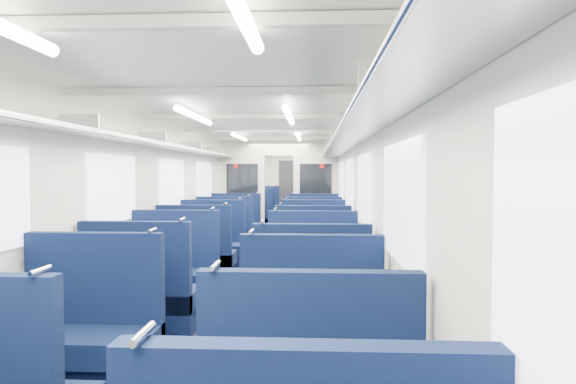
{
  "coord_description": "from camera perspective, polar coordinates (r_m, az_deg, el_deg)",
  "views": [
    {
      "loc": [
        0.85,
        -8.33,
        1.61
      ],
      "look_at": [
        0.24,
        3.14,
        1.15
      ],
      "focal_mm": 31.21,
      "sensor_mm": 36.0,
      "label": 1
    }
  ],
  "objects": [
    {
      "name": "wall_far",
      "position": [
        17.36,
        0.23,
        0.88
      ],
      "size": [
        2.8,
        0.02,
        2.35
      ],
      "primitive_type": "cube",
      "color": "beige",
      "rests_on": "floor"
    },
    {
      "name": "wall_left",
      "position": [
        8.64,
        -12.06,
        -0.62
      ],
      "size": [
        0.02,
        18.0,
        2.35
      ],
      "primitive_type": "cube",
      "color": "beige",
      "rests_on": "floor"
    },
    {
      "name": "seat_17",
      "position": [
        9.45,
        2.9,
        -5.27
      ],
      "size": [
        1.06,
        0.58,
        1.18
      ],
      "color": "#0C1839",
      "rests_on": "floor"
    },
    {
      "name": "seat_16",
      "position": [
        9.6,
        -7.09,
        -5.17
      ],
      "size": [
        1.06,
        0.58,
        1.18
      ],
      "color": "#0C1839",
      "rests_on": "floor"
    },
    {
      "name": "end_door",
      "position": [
        17.3,
        0.22,
        0.3
      ],
      "size": [
        0.75,
        0.06,
        2.0
      ],
      "primitive_type": "cube",
      "color": "black",
      "rests_on": "floor"
    },
    {
      "name": "seat_20",
      "position": [
        12.61,
        -4.64,
        -3.36
      ],
      "size": [
        1.06,
        0.58,
        1.18
      ],
      "color": "#0C1839",
      "rests_on": "floor"
    },
    {
      "name": "luggage_rack_right",
      "position": [
        8.35,
        5.55,
        4.8
      ],
      "size": [
        0.36,
        17.4,
        0.18
      ],
      "color": "#B2B5BA",
      "rests_on": "wall_right"
    },
    {
      "name": "seat_23",
      "position": [
        13.76,
        2.95,
        -2.88
      ],
      "size": [
        1.06,
        0.58,
        1.18
      ],
      "color": "#0C1839",
      "rests_on": "floor"
    },
    {
      "name": "seat_6",
      "position": [
        4.14,
        -21.9,
        -15.41
      ],
      "size": [
        1.06,
        0.58,
        1.18
      ],
      "color": "#0C1839",
      "rests_on": "floor"
    },
    {
      "name": "seat_15",
      "position": [
        8.27,
        2.88,
        -6.36
      ],
      "size": [
        1.06,
        0.58,
        1.18
      ],
      "color": "#0C1839",
      "rests_on": "floor"
    },
    {
      "name": "seat_9",
      "position": [
        4.75,
        2.76,
        -12.92
      ],
      "size": [
        1.06,
        0.58,
        1.18
      ],
      "color": "#0C1839",
      "rests_on": "floor"
    },
    {
      "name": "ceiling_fittings",
      "position": [
        8.14,
        -2.98,
        7.09
      ],
      "size": [
        2.7,
        16.06,
        0.11
      ],
      "color": "beige",
      "rests_on": "ceiling"
    },
    {
      "name": "seat_27",
      "position": [
        15.85,
        2.96,
        -2.2
      ],
      "size": [
        1.06,
        0.58,
        1.18
      ],
      "color": "#0C1839",
      "rests_on": "floor"
    },
    {
      "name": "seat_11",
      "position": [
        5.9,
        2.82,
        -9.89
      ],
      "size": [
        1.06,
        0.58,
        1.18
      ],
      "color": "#0C1839",
      "rests_on": "floor"
    },
    {
      "name": "seat_19",
      "position": [
        10.52,
        2.92,
        -4.5
      ],
      "size": [
        1.06,
        0.58,
        1.18
      ],
      "color": "#0C1839",
      "rests_on": "floor"
    },
    {
      "name": "floor",
      "position": [
        8.53,
        -2.76,
        -8.57
      ],
      "size": [
        2.8,
        18.0,
        0.01
      ],
      "primitive_type": "cube",
      "color": "black",
      "rests_on": "ground"
    },
    {
      "name": "bulkhead",
      "position": [
        11.94,
        -1.04,
        0.51
      ],
      "size": [
        2.8,
        0.1,
        2.35
      ],
      "color": "beige",
      "rests_on": "floor"
    },
    {
      "name": "luggage_rack_left",
      "position": [
        8.59,
        -10.89,
        4.69
      ],
      "size": [
        0.36,
        17.4,
        0.18
      ],
      "color": "#B2B5BA",
      "rests_on": "wall_left"
    },
    {
      "name": "dado_right",
      "position": [
        8.44,
        6.68,
        -6.28
      ],
      "size": [
        0.03,
        17.9,
        0.7
      ],
      "primitive_type": "cube",
      "color": "black",
      "rests_on": "floor"
    },
    {
      "name": "seat_7",
      "position": [
        3.74,
        2.68,
        -17.16
      ],
      "size": [
        1.06,
        0.58,
        1.18
      ],
      "color": "#0C1839",
      "rests_on": "floor"
    },
    {
      "name": "dado_left",
      "position": [
        8.72,
        -11.91,
        -6.05
      ],
      "size": [
        0.03,
        17.9,
        0.7
      ],
      "primitive_type": "cube",
      "color": "black",
      "rests_on": "floor"
    },
    {
      "name": "seat_18",
      "position": [
        10.69,
        -6.04,
        -4.4
      ],
      "size": [
        1.06,
        0.58,
        1.18
      ],
      "color": "#0C1839",
      "rests_on": "floor"
    },
    {
      "name": "seat_12",
      "position": [
        7.31,
        -10.38,
        -7.54
      ],
      "size": [
        1.06,
        0.58,
        1.18
      ],
      "color": "#0C1839",
      "rests_on": "floor"
    },
    {
      "name": "windows",
      "position": [
        7.92,
        -3.12,
        0.93
      ],
      "size": [
        2.78,
        15.6,
        0.75
      ],
      "color": "white",
      "rests_on": "wall_left"
    },
    {
      "name": "seat_25",
      "position": [
        14.82,
        2.96,
        -2.51
      ],
      "size": [
        1.06,
        0.58,
        1.18
      ],
      "color": "#0C1839",
      "rests_on": "floor"
    },
    {
      "name": "wall_right",
      "position": [
        8.36,
        6.81,
        -0.69
      ],
      "size": [
        0.02,
        18.0,
        2.35
      ],
      "primitive_type": "cube",
      "color": "beige",
      "rests_on": "floor"
    },
    {
      "name": "seat_8",
      "position": [
        5.17,
        -16.39,
        -11.76
      ],
      "size": [
        1.06,
        0.58,
        1.18
      ],
      "color": "#0C1839",
      "rests_on": "floor"
    },
    {
      "name": "seat_14",
      "position": [
        8.3,
        -8.73,
        -6.36
      ],
      "size": [
        1.06,
        0.58,
        1.18
      ],
      "color": "#0C1839",
      "rests_on": "floor"
    },
    {
      "name": "seat_26",
      "position": [
        16.13,
        -2.95,
        -2.12
      ],
      "size": [
        1.06,
        0.58,
        1.18
      ],
      "color": "#0C1839",
      "rests_on": "floor"
    },
    {
      "name": "seat_22",
      "position": [
        13.7,
        -4.02,
        -2.91
      ],
      "size": [
        1.06,
        0.58,
        1.18
      ],
      "color": "#0C1839",
      "rests_on": "floor"
    },
    {
      "name": "seat_21",
      "position": [
        12.46,
        2.94,
        -3.43
      ],
      "size": [
        1.06,
        0.58,
        1.18
      ],
      "color": "#0C1839",
      "rests_on": "floor"
    },
    {
      "name": "seat_24",
      "position": [
        14.87,
        -3.46,
        -2.5
      ],
      "size": [
        1.06,
        0.58,
        1.18
      ],
      "color": "#0C1839",
      "rests_on": "floor"
    },
    {
      "name": "seat_10",
      "position": [
        6.18,
        -12.98,
        -9.39
      ],
      "size": [
        1.06,
        0.58,
        1.18
      ],
      "color": "#0C1839",
      "rests_on": "floor"
    },
    {
      "name": "ceiling",
      "position": [
        8.41,
        -2.8,
        7.36
      ],
      "size": [
        2.8,
        18.0,
        0.01
      ],
      "primitive_type": "cube",
      "color": "silver",
      "rests_on": "wall_left"
    },
    {
      "name": "seat_13",
      "position": [
        7.12,
        2.86,
        -7.78
      ],
      "size": [
        1.06,
        0.58,
        1.18
      ],
      "color": "#0C1839",
      "rests_on": "floor"
    }
  ]
}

